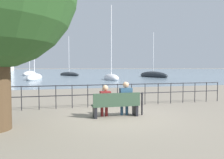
# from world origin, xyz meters

# --- Properties ---
(ground_plane) EXTENTS (1000.00, 1000.00, 0.00)m
(ground_plane) POSITION_xyz_m (0.00, 0.00, 0.00)
(ground_plane) COLOR gray
(harbor_water) EXTENTS (600.00, 300.00, 0.01)m
(harbor_water) POSITION_xyz_m (0.00, 161.24, 0.00)
(harbor_water) COLOR slate
(harbor_water) RESTS_ON ground_plane
(park_bench) EXTENTS (1.76, 0.45, 0.90)m
(park_bench) POSITION_xyz_m (0.00, -0.06, 0.43)
(park_bench) COLOR #334C38
(park_bench) RESTS_ON ground_plane
(seated_person_left) EXTENTS (0.38, 0.35, 1.18)m
(seated_person_left) POSITION_xyz_m (-0.39, 0.02, 0.65)
(seated_person_left) COLOR maroon
(seated_person_left) RESTS_ON ground_plane
(seated_person_right) EXTENTS (0.45, 0.35, 1.29)m
(seated_person_right) POSITION_xyz_m (0.39, 0.01, 0.71)
(seated_person_right) COLOR navy
(seated_person_right) RESTS_ON ground_plane
(promenade_railing) EXTENTS (12.74, 0.04, 1.05)m
(promenade_railing) POSITION_xyz_m (0.00, 2.13, 0.69)
(promenade_railing) COLOR black
(promenade_railing) RESTS_ON ground_plane
(closed_umbrella) EXTENTS (0.09, 0.09, 0.90)m
(closed_umbrella) POSITION_xyz_m (1.06, 0.01, 0.50)
(closed_umbrella) COLOR black
(closed_umbrella) RESTS_ON ground_plane
(sailboat_0) EXTENTS (1.93, 5.56, 11.38)m
(sailboat_0) POSITION_xyz_m (6.15, 23.73, 0.34)
(sailboat_0) COLOR silver
(sailboat_0) RESTS_ON ground_plane
(sailboat_1) EXTENTS (3.65, 7.60, 10.68)m
(sailboat_1) POSITION_xyz_m (-7.59, 47.24, 0.34)
(sailboat_1) COLOR white
(sailboat_1) RESTS_ON ground_plane
(sailboat_3) EXTENTS (5.20, 8.46, 9.35)m
(sailboat_3) POSITION_xyz_m (1.32, 43.33, 0.27)
(sailboat_3) COLOR black
(sailboat_3) RESTS_ON ground_plane
(sailboat_4) EXTENTS (2.77, 7.57, 11.66)m
(sailboat_4) POSITION_xyz_m (-4.97, 27.36, 0.34)
(sailboat_4) COLOR white
(sailboat_4) RESTS_ON ground_plane
(sailboat_5) EXTENTS (3.36, 9.19, 9.08)m
(sailboat_5) POSITION_xyz_m (16.50, 31.03, 0.33)
(sailboat_5) COLOR black
(sailboat_5) RESTS_ON ground_plane
(harbor_lighthouse) EXTENTS (4.40, 4.40, 28.53)m
(harbor_lighthouse) POSITION_xyz_m (-26.86, 132.64, 13.27)
(harbor_lighthouse) COLOR white
(harbor_lighthouse) RESTS_ON ground_plane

